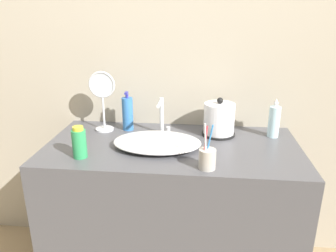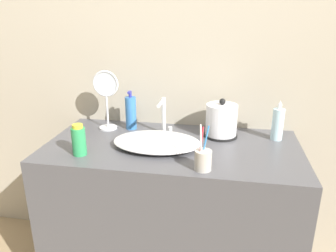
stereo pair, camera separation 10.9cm
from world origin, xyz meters
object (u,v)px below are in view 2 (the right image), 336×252
electric_kettle (221,122)px  mouthwash_bottle (79,140)px  toothbrush_cup (203,159)px  lotion_bottle (131,113)px  vanity_mirror (106,96)px  faucet (164,114)px  shampoo_bottle (278,124)px

electric_kettle → mouthwash_bottle: electric_kettle is taller
toothbrush_cup → lotion_bottle: 0.63m
mouthwash_bottle → vanity_mirror: vanity_mirror is taller
lotion_bottle → vanity_mirror: 0.17m
toothbrush_cup → faucet: bearing=122.5°
faucet → toothbrush_cup: size_ratio=1.00×
toothbrush_cup → shampoo_bottle: shampoo_bottle is taller
vanity_mirror → lotion_bottle: bearing=9.5°
mouthwash_bottle → lotion_bottle: bearing=70.3°
mouthwash_bottle → vanity_mirror: bearing=88.8°
faucet → electric_kettle: size_ratio=0.97×
faucet → electric_kettle: bearing=6.2°
mouthwash_bottle → vanity_mirror: (0.01, 0.37, 0.12)m
lotion_bottle → shampoo_bottle: (0.80, -0.03, -0.01)m
faucet → shampoo_bottle: 0.60m
toothbrush_cup → vanity_mirror: (-0.57, 0.42, 0.15)m
electric_kettle → toothbrush_cup: size_ratio=1.03×
vanity_mirror → shampoo_bottle: bearing=-0.2°
lotion_bottle → shampoo_bottle: size_ratio=1.05×
faucet → toothbrush_cup: bearing=-57.5°
electric_kettle → vanity_mirror: 0.65m
faucet → toothbrush_cup: same height
faucet → lotion_bottle: (-0.20, 0.06, -0.02)m
electric_kettle → vanity_mirror: size_ratio=0.62×
faucet → shampoo_bottle: (0.59, 0.04, -0.03)m
toothbrush_cup → vanity_mirror: vanity_mirror is taller
toothbrush_cup → vanity_mirror: size_ratio=0.61×
shampoo_bottle → toothbrush_cup: bearing=-130.4°
mouthwash_bottle → toothbrush_cup: bearing=-5.2°
lotion_bottle → shampoo_bottle: 0.80m
mouthwash_bottle → electric_kettle: bearing=28.9°
mouthwash_bottle → vanity_mirror: 0.39m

